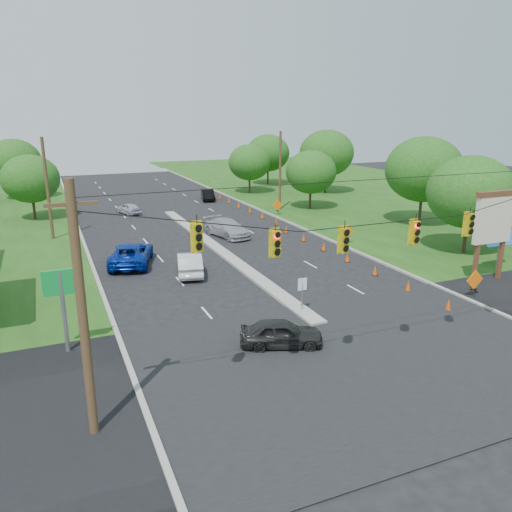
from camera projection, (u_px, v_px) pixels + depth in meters
name	position (u px, v px, depth m)	size (l,w,h in m)	color
ground	(363.00, 358.00, 23.04)	(160.00, 160.00, 0.00)	black
grass_right	(493.00, 222.00, 52.00)	(40.00, 160.00, 0.06)	#1E4714
cross_street	(363.00, 358.00, 23.04)	(160.00, 14.00, 0.02)	black
curb_left	(81.00, 237.00, 45.80)	(0.25, 110.00, 0.16)	gray
curb_right	(280.00, 219.00, 53.38)	(0.25, 110.00, 0.16)	gray
median	(217.00, 249.00, 41.63)	(1.00, 34.00, 0.18)	gray
median_sign	(302.00, 288.00, 27.95)	(0.55, 0.06, 2.05)	gray
signal_span	(383.00, 261.00, 20.77)	(25.60, 0.32, 9.00)	#422D1C
utility_pole_far_left	(48.00, 189.00, 43.66)	(0.28, 0.28, 9.00)	#422D1C
utility_pole_far_right	(280.00, 171.00, 57.47)	(0.28, 0.28, 9.00)	#422D1C
pylon_sign	(494.00, 222.00, 32.80)	(5.90, 2.30, 6.12)	#59331E
cone_0	(448.00, 305.00, 28.57)	(0.32, 0.32, 0.70)	#ED4A00
cone_1	(408.00, 286.00, 31.66)	(0.32, 0.32, 0.70)	#ED4A00
cone_2	(375.00, 271.00, 34.76)	(0.32, 0.32, 0.70)	#ED4A00
cone_3	(347.00, 258.00, 37.86)	(0.32, 0.32, 0.70)	#ED4A00
cone_4	(324.00, 247.00, 40.96)	(0.32, 0.32, 0.70)	#ED4A00
cone_5	(304.00, 237.00, 44.06)	(0.32, 0.32, 0.70)	#ED4A00
cone_6	(286.00, 229.00, 47.15)	(0.32, 0.32, 0.70)	#ED4A00
cone_7	(276.00, 222.00, 50.48)	(0.32, 0.32, 0.70)	#ED4A00
cone_8	(262.00, 215.00, 53.57)	(0.32, 0.32, 0.70)	#ED4A00
cone_9	(250.00, 210.00, 56.67)	(0.32, 0.32, 0.70)	#ED4A00
cone_10	(239.00, 205.00, 59.77)	(0.32, 0.32, 0.70)	#ED4A00
cone_11	(229.00, 200.00, 62.87)	(0.32, 0.32, 0.70)	#ED4A00
cone_12	(220.00, 196.00, 65.96)	(0.32, 0.32, 0.70)	#ED4A00
cone_13	(212.00, 193.00, 69.06)	(0.32, 0.32, 0.70)	#ED4A00
work_sign_0	(475.00, 281.00, 30.33)	(1.27, 0.58, 1.37)	black
work_sign_1	(347.00, 232.00, 42.72)	(1.27, 0.58, 1.37)	black
work_sign_2	(278.00, 206.00, 55.11)	(1.27, 0.58, 1.37)	black
tree_5	(30.00, 179.00, 51.99)	(5.88, 5.88, 6.86)	black
tree_6	(14.00, 161.00, 64.35)	(6.72, 6.72, 7.84)	black
tree_7	(470.00, 192.00, 39.05)	(6.72, 6.72, 7.84)	black
tree_8	(424.00, 169.00, 49.23)	(7.56, 7.56, 8.82)	black
tree_9	(311.00, 172.00, 57.94)	(5.88, 5.88, 6.86)	black
tree_10	(327.00, 153.00, 69.46)	(7.56, 7.56, 8.82)	black
tree_11	(268.00, 153.00, 77.86)	(6.72, 6.72, 7.84)	black
tree_12	(249.00, 162.00, 69.58)	(5.88, 5.88, 6.86)	black
black_sedan	(281.00, 333.00, 24.06)	(1.61, 4.00, 1.36)	black
white_sedan	(190.00, 263.00, 34.96)	(1.66, 4.75, 1.57)	silver
blue_pickup	(131.00, 254.00, 37.15)	(2.76, 5.98, 1.66)	#052390
silver_car_far	(227.00, 228.00, 45.71)	(2.23, 5.48, 1.59)	#A09EAB
silver_car_oncoming	(129.00, 208.00, 55.98)	(1.48, 3.68, 1.26)	#ADA7BE
dark_car_receding	(208.00, 195.00, 64.88)	(1.52, 4.35, 1.43)	black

